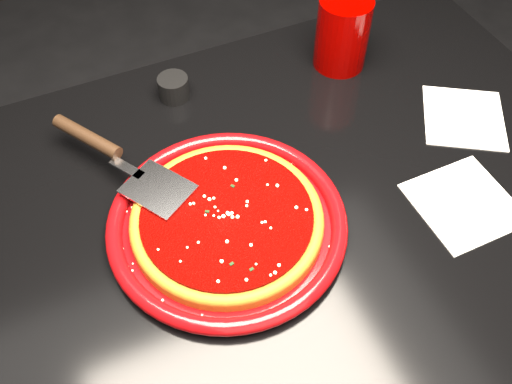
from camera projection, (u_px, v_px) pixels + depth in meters
table at (260, 321)px, 1.16m from camera, size 1.20×0.80×0.75m
plate at (227, 223)px, 0.84m from camera, size 0.47×0.47×0.03m
pizza_crust at (227, 221)px, 0.83m from camera, size 0.38×0.38×0.01m
pizza_crust_rim at (227, 218)px, 0.83m from camera, size 0.38×0.38×0.02m
pizza_sauce at (227, 216)px, 0.82m from camera, size 0.33×0.33×0.01m
parmesan_dusting at (227, 214)px, 0.82m from camera, size 0.24×0.24×0.01m
basil_flecks at (227, 214)px, 0.82m from camera, size 0.22×0.22×0.00m
pizza_server at (121, 159)px, 0.87m from camera, size 0.25×0.32×0.02m
cup at (342, 33)px, 1.03m from camera, size 0.13×0.13×0.13m
napkin_a at (464, 203)px, 0.87m from camera, size 0.15×0.15×0.00m
napkin_b at (464, 118)px, 0.99m from camera, size 0.19×0.19×0.00m
ramekin at (174, 88)px, 1.00m from camera, size 0.06×0.06×0.04m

